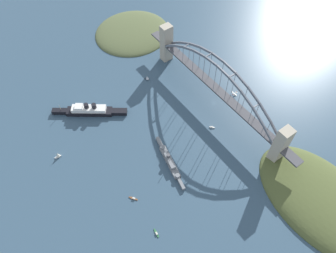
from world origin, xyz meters
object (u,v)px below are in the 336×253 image
object	(u,v)px
small_boat_0	(58,155)
small_boat_2	(156,233)
naval_cruiser	(170,161)
small_boat_1	(147,78)
small_boat_3	(134,198)
harbor_arch_bridge	(216,87)
ocean_liner	(90,110)
small_boat_4	(212,127)
seaplane_taxiing_near_bridge	(235,94)

from	to	relation	value
small_boat_0	small_boat_2	size ratio (longest dim) A/B	0.89
naval_cruiser	small_boat_1	bearing A→B (deg)	-23.18
small_boat_0	small_boat_3	distance (m)	111.57
harbor_arch_bridge	small_boat_0	distance (m)	220.07
small_boat_0	ocean_liner	bearing A→B (deg)	-59.41
small_boat_2	small_boat_3	bearing A→B (deg)	-1.86
naval_cruiser	small_boat_4	bearing A→B (deg)	-82.81
small_boat_0	small_boat_2	world-z (taller)	small_boat_0
seaplane_taxiing_near_bridge	small_boat_4	world-z (taller)	seaplane_taxiing_near_bridge
ocean_liner	seaplane_taxiing_near_bridge	bearing A→B (deg)	-116.92
ocean_liner	small_boat_4	size ratio (longest dim) A/B	13.45
small_boat_2	small_boat_4	size ratio (longest dim) A/B	1.63
naval_cruiser	small_boat_2	bearing A→B (deg)	134.32
small_boat_4	harbor_arch_bridge	bearing A→B (deg)	-43.81
harbor_arch_bridge	seaplane_taxiing_near_bridge	world-z (taller)	harbor_arch_bridge
seaplane_taxiing_near_bridge	harbor_arch_bridge	bearing A→B (deg)	79.42
naval_cruiser	seaplane_taxiing_near_bridge	distance (m)	144.58
small_boat_2	seaplane_taxiing_near_bridge	bearing A→B (deg)	-64.74
ocean_liner	small_boat_4	world-z (taller)	ocean_liner
harbor_arch_bridge	seaplane_taxiing_near_bridge	size ratio (longest dim) A/B	29.10
ocean_liner	naval_cruiser	size ratio (longest dim) A/B	1.11
harbor_arch_bridge	small_boat_3	size ratio (longest dim) A/B	28.94
small_boat_0	small_boat_2	xyz separation A→B (m)	(-149.86, -43.66, -3.61)
small_boat_4	ocean_liner	bearing A→B (deg)	45.22
harbor_arch_bridge	small_boat_1	xyz separation A→B (m)	(92.20, 49.60, -28.72)
seaplane_taxiing_near_bridge	small_boat_2	distance (m)	224.65
harbor_arch_bridge	naval_cruiser	xyz separation A→B (m)	(-40.86, 106.56, -29.04)
small_boat_1	small_boat_4	world-z (taller)	small_boat_1
naval_cruiser	small_boat_2	size ratio (longest dim) A/B	7.44
harbor_arch_bridge	small_boat_3	distance (m)	179.16
small_boat_0	small_boat_3	size ratio (longest dim) A/B	0.95
seaplane_taxiing_near_bridge	naval_cruiser	bearing A→B (deg)	103.82
small_boat_0	small_boat_1	xyz separation A→B (m)	(44.51, -163.40, -0.60)
harbor_arch_bridge	small_boat_4	size ratio (longest dim) A/B	44.38
seaplane_taxiing_near_bridge	small_boat_1	distance (m)	129.11
seaplane_taxiing_near_bridge	small_boat_4	bearing A→B (deg)	111.31
naval_cruiser	small_boat_1	xyz separation A→B (m)	(133.06, -56.96, 0.32)
small_boat_0	small_boat_4	distance (m)	199.37
small_boat_2	ocean_liner	bearing A→B (deg)	-6.44
small_boat_3	small_boat_4	world-z (taller)	small_boat_4
ocean_liner	small_boat_3	size ratio (longest dim) A/B	8.77
harbor_arch_bridge	ocean_liner	bearing A→B (deg)	59.84
naval_cruiser	small_boat_3	xyz separation A→B (m)	(-13.38, 61.22, -2.64)
naval_cruiser	small_boat_4	distance (m)	77.28
seaplane_taxiing_near_bridge	small_boat_3	distance (m)	207.24
small_boat_0	small_boat_4	xyz separation A→B (m)	(-78.89, -183.07, -3.47)
naval_cruiser	ocean_liner	bearing A→B (deg)	18.12
small_boat_2	small_boat_3	distance (m)	47.95
harbor_arch_bridge	naval_cruiser	world-z (taller)	harbor_arch_bridge
ocean_liner	seaplane_taxiing_near_bridge	distance (m)	204.06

